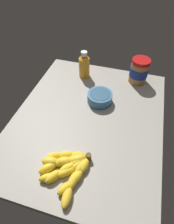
{
  "coord_description": "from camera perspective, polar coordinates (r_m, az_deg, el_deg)",
  "views": [
    {
      "loc": [
        53.99,
        15.53,
        64.36
      ],
      "look_at": [
        1.93,
        0.17,
        5.86
      ],
      "focal_mm": 30.36,
      "sensor_mm": 36.0,
      "label": 1
    }
  ],
  "objects": [
    {
      "name": "honey_bottle",
      "position": [
        1.05,
        -0.84,
        13.83
      ],
      "size": [
        5.82,
        5.82,
        14.89
      ],
      "color": "orange",
      "rests_on": "ground_plane"
    },
    {
      "name": "banana_bunch",
      "position": [
        0.7,
        -5.86,
        -16.36
      ],
      "size": [
        20.96,
        17.6,
        3.49
      ],
      "color": "yellow",
      "rests_on": "ground_plane"
    },
    {
      "name": "peanut_butter_jar",
      "position": [
        1.05,
        15.39,
        11.84
      ],
      "size": [
        9.55,
        9.55,
        13.19
      ],
      "color": "#B27238",
      "rests_on": "ground_plane"
    },
    {
      "name": "ground_plane",
      "position": [
        0.87,
        0.25,
        -2.47
      ],
      "size": [
        82.53,
        65.6,
        3.36
      ],
      "primitive_type": "cube",
      "color": "gray"
    },
    {
      "name": "small_bowl",
      "position": [
        0.91,
        3.87,
        4.4
      ],
      "size": [
        12.01,
        12.01,
        4.94
      ],
      "color": "teal",
      "rests_on": "ground_plane"
    }
  ]
}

